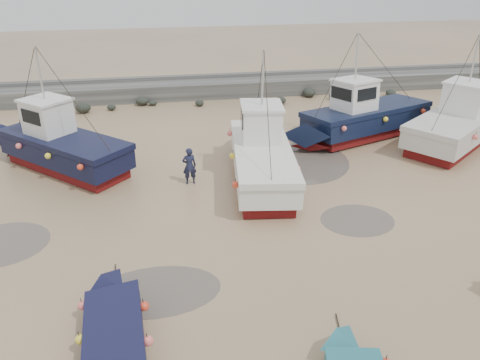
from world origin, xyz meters
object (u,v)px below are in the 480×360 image
object	(u,v)px
dinghy_1	(116,324)
person	(190,183)
cabin_boat_1	(261,153)
cabin_boat_2	(360,118)
cabin_boat_3	(459,122)
cabin_boat_0	(57,144)

from	to	relation	value
dinghy_1	person	world-z (taller)	dinghy_1
dinghy_1	cabin_boat_1	xyz separation A→B (m)	(6.48, 10.13, 0.76)
dinghy_1	cabin_boat_2	bearing A→B (deg)	42.20
cabin_boat_2	cabin_boat_3	bearing A→B (deg)	-129.40
dinghy_1	cabin_boat_0	bearing A→B (deg)	101.14
cabin_boat_0	dinghy_1	bearing A→B (deg)	-121.04
dinghy_1	cabin_boat_2	distance (m)	19.78
dinghy_1	person	bearing A→B (deg)	68.99
cabin_boat_1	cabin_boat_0	bearing A→B (deg)	170.42
cabin_boat_1	cabin_boat_3	distance (m)	12.58
dinghy_1	person	xyz separation A→B (m)	(2.91, 9.95, -0.55)
cabin_boat_1	person	size ratio (longest dim) A/B	5.99
cabin_boat_2	cabin_boat_3	xyz separation A→B (m)	(5.32, -1.88, 0.02)
cabin_boat_2	person	world-z (taller)	cabin_boat_2
cabin_boat_2	person	xyz separation A→B (m)	(-10.59, -4.47, -1.30)
cabin_boat_0	cabin_boat_1	bearing A→B (deg)	-63.02
cabin_boat_2	cabin_boat_3	distance (m)	5.65
dinghy_1	cabin_boat_3	xyz separation A→B (m)	(18.83, 12.54, 0.78)
person	cabin_boat_0	bearing A→B (deg)	-29.46
dinghy_1	cabin_boat_1	distance (m)	12.05
dinghy_1	cabin_boat_0	world-z (taller)	cabin_boat_0
cabin_boat_3	person	bearing A→B (deg)	-117.18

